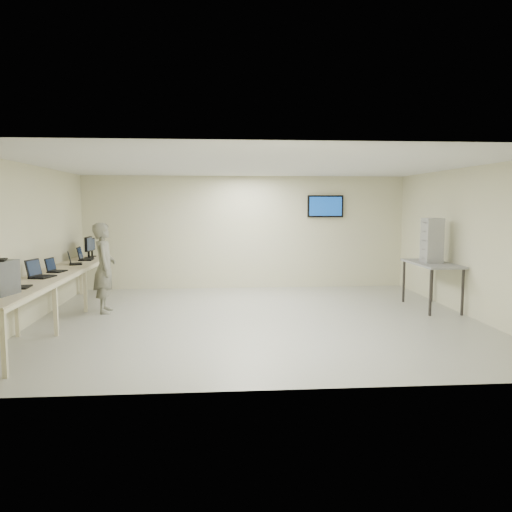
{
  "coord_description": "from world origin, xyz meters",
  "views": [
    {
      "loc": [
        -0.71,
        -8.95,
        2.12
      ],
      "look_at": [
        0.0,
        0.2,
        1.15
      ],
      "focal_mm": 35.0,
      "sensor_mm": 36.0,
      "label": 1
    }
  ],
  "objects": [
    {
      "name": "laptop_2",
      "position": [
        -3.62,
        0.12,
        0.97
      ],
      "size": [
        0.33,
        0.37,
        0.25
      ],
      "rotation": [
        0.0,
        0.0,
        -0.2
      ],
      "color": "black",
      "rests_on": "workbench"
    },
    {
      "name": "room",
      "position": [
        0.03,
        0.06,
        1.41
      ],
      "size": [
        8.01,
        7.01,
        2.81
      ],
      "color": "#AFADA3",
      "rests_on": "ground"
    },
    {
      "name": "laptop_4",
      "position": [
        -3.6,
        2.0,
        0.97
      ],
      "size": [
        0.32,
        0.38,
        0.29
      ],
      "rotation": [
        0.0,
        0.0,
        0.05
      ],
      "color": "black",
      "rests_on": "workbench"
    },
    {
      "name": "monitor_near",
      "position": [
        -3.6,
        2.46,
        1.19
      ],
      "size": [
        0.21,
        0.48,
        0.48
      ],
      "color": "black",
      "rests_on": "workbench"
    },
    {
      "name": "laptop_3",
      "position": [
        -3.61,
        1.24,
        0.97
      ],
      "size": [
        0.36,
        0.39,
        0.26
      ],
      "rotation": [
        0.0,
        0.0,
        0.29
      ],
      "color": "black",
      "rests_on": "workbench"
    },
    {
      "name": "workbench",
      "position": [
        -3.59,
        0.0,
        0.83
      ],
      "size": [
        0.76,
        6.0,
        0.9
      ],
      "color": "tan",
      "rests_on": "ground"
    },
    {
      "name": "laptop_0",
      "position": [
        -3.62,
        -1.57,
        0.97
      ],
      "size": [
        0.29,
        0.35,
        0.26
      ],
      "rotation": [
        0.0,
        0.0,
        0.06
      ],
      "color": "black",
      "rests_on": "workbench"
    },
    {
      "name": "soldier",
      "position": [
        -2.9,
        0.84,
        0.88
      ],
      "size": [
        0.51,
        0.69,
        1.75
      ],
      "primitive_type": "imported",
      "rotation": [
        0.0,
        0.0,
        1.72
      ],
      "color": "slate",
      "rests_on": "ground"
    },
    {
      "name": "storage_bins",
      "position": [
        3.58,
        0.7,
        1.38
      ],
      "size": [
        0.34,
        0.38,
        0.9
      ],
      "color": "#A5A5A6",
      "rests_on": "side_table"
    },
    {
      "name": "side_table",
      "position": [
        3.6,
        0.7,
        0.86
      ],
      "size": [
        0.73,
        1.56,
        0.93
      ],
      "color": "gray",
      "rests_on": "ground"
    },
    {
      "name": "laptop_1",
      "position": [
        -3.66,
        -0.56,
        0.98
      ],
      "size": [
        0.41,
        0.45,
        0.31
      ],
      "rotation": [
        0.0,
        0.0,
        -0.26
      ],
      "color": "black",
      "rests_on": "workbench"
    },
    {
      "name": "monitor_far",
      "position": [
        -3.6,
        2.75,
        1.15
      ],
      "size": [
        0.19,
        0.43,
        0.42
      ],
      "color": "black",
      "rests_on": "workbench"
    }
  ]
}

